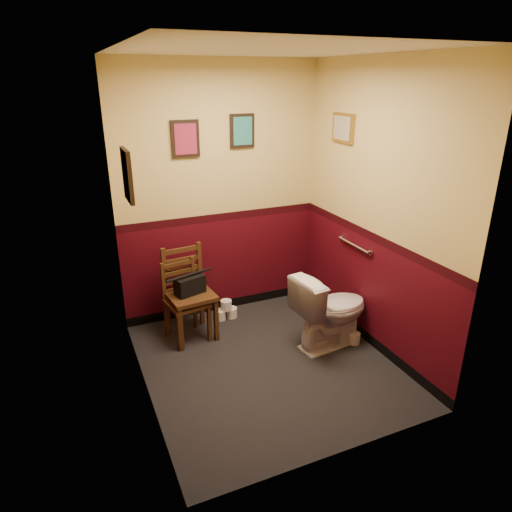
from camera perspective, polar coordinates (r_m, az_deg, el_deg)
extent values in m
cube|color=black|center=(4.41, 1.33, -13.31)|extent=(2.20, 2.40, 0.00)
cube|color=silver|center=(3.62, 1.73, 24.41)|extent=(2.20, 2.40, 0.00)
cube|color=#3E0710|center=(4.88, -4.49, 7.60)|extent=(2.20, 0.00, 2.70)
cube|color=#3E0710|center=(2.83, 11.78, -3.27)|extent=(2.20, 0.00, 2.70)
cube|color=#3E0710|center=(3.51, -15.03, 1.32)|extent=(0.00, 2.40, 2.70)
cube|color=#3E0710|center=(4.36, 14.78, 5.29)|extent=(0.00, 2.40, 2.70)
cylinder|color=silver|center=(4.65, 12.12, 1.34)|extent=(0.03, 0.50, 0.03)
cylinder|color=silver|center=(4.48, 14.15, 0.36)|extent=(0.02, 0.06, 0.06)
cylinder|color=silver|center=(4.86, 10.64, 2.31)|extent=(0.02, 0.06, 0.06)
cube|color=black|center=(4.65, -8.84, 14.27)|extent=(0.28, 0.03, 0.36)
cube|color=maroon|center=(4.63, -8.78, 14.25)|extent=(0.22, 0.01, 0.30)
cube|color=black|center=(4.83, -1.75, 15.37)|extent=(0.26, 0.03, 0.34)
cube|color=#267977|center=(4.82, -1.67, 15.35)|extent=(0.20, 0.01, 0.28)
cube|color=black|center=(3.47, -15.81, 9.66)|extent=(0.03, 0.30, 0.38)
cube|color=#A09A7E|center=(3.48, -15.53, 9.69)|extent=(0.01, 0.24, 0.31)
cube|color=olive|center=(4.70, 10.85, 15.45)|extent=(0.03, 0.34, 0.28)
cube|color=#A09A7E|center=(4.69, 10.67, 15.45)|extent=(0.01, 0.28, 0.22)
imported|color=white|center=(4.56, 9.35, -6.70)|extent=(0.83, 0.53, 0.77)
cylinder|color=silver|center=(4.78, 12.19, -10.01)|extent=(0.12, 0.12, 0.12)
cylinder|color=silver|center=(4.68, 12.37, -8.00)|extent=(0.02, 0.02, 0.33)
cube|color=#4A2D16|center=(4.64, -8.68, -5.82)|extent=(0.44, 0.44, 0.04)
cube|color=#4A2D16|center=(4.55, -9.56, -9.39)|extent=(0.04, 0.04, 0.41)
cube|color=#4A2D16|center=(4.81, -11.14, -7.66)|extent=(0.04, 0.04, 0.41)
cube|color=#4A2D16|center=(4.66, -5.86, -8.36)|extent=(0.04, 0.04, 0.41)
cube|color=#4A2D16|center=(4.92, -7.61, -6.73)|extent=(0.04, 0.04, 0.41)
cube|color=#4A2D16|center=(4.63, -11.52, -3.23)|extent=(0.04, 0.04, 0.41)
cube|color=#4A2D16|center=(4.75, -7.88, -2.37)|extent=(0.04, 0.04, 0.41)
cube|color=#4A2D16|center=(4.73, -9.59, -4.05)|extent=(0.31, 0.07, 0.04)
cube|color=#4A2D16|center=(4.70, -9.66, -3.05)|extent=(0.31, 0.07, 0.04)
cube|color=#4A2D16|center=(4.66, -9.73, -2.04)|extent=(0.31, 0.07, 0.04)
cube|color=#4A2D16|center=(4.63, -9.80, -1.01)|extent=(0.31, 0.07, 0.04)
cube|color=#4A2D16|center=(4.64, -8.20, -4.88)|extent=(0.48, 0.48, 0.04)
cube|color=#4A2D16|center=(4.53, -9.41, -8.99)|extent=(0.05, 0.05, 0.47)
cube|color=#4A2D16|center=(4.85, -10.97, -6.96)|extent=(0.05, 0.05, 0.47)
cube|color=#4A2D16|center=(4.65, -5.00, -7.92)|extent=(0.05, 0.05, 0.47)
cube|color=#4A2D16|center=(4.96, -6.82, -6.02)|extent=(0.05, 0.05, 0.47)
cube|color=#4A2D16|center=(4.65, -11.40, -1.80)|extent=(0.05, 0.04, 0.47)
cube|color=#4A2D16|center=(4.77, -7.09, -0.94)|extent=(0.05, 0.04, 0.47)
cube|color=#4A2D16|center=(4.76, -9.12, -2.82)|extent=(0.36, 0.06, 0.05)
cube|color=#4A2D16|center=(4.72, -9.20, -1.66)|extent=(0.36, 0.06, 0.05)
cube|color=#4A2D16|center=(4.68, -9.27, -0.48)|extent=(0.36, 0.06, 0.05)
cube|color=#4A2D16|center=(4.64, -9.35, 0.73)|extent=(0.36, 0.06, 0.05)
cube|color=black|center=(4.59, -8.27, -3.62)|extent=(0.32, 0.23, 0.18)
cylinder|color=black|center=(4.54, -8.35, -2.36)|extent=(0.25, 0.10, 0.03)
cylinder|color=silver|center=(5.11, -4.48, -7.33)|extent=(0.12, 0.12, 0.11)
cylinder|color=silver|center=(5.15, -3.06, -7.05)|extent=(0.12, 0.12, 0.11)
cylinder|color=silver|center=(5.07, -3.75, -6.14)|extent=(0.12, 0.12, 0.11)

